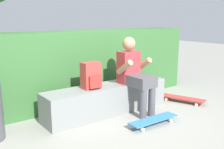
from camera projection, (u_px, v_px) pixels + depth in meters
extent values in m
plane|color=gray|center=(122.00, 119.00, 4.01)|extent=(24.00, 24.00, 0.00)
cube|color=gray|center=(108.00, 99.00, 4.25)|extent=(2.15, 0.46, 0.46)
cube|color=#B73338|center=(129.00, 67.00, 4.31)|extent=(0.34, 0.22, 0.52)
sphere|color=tan|center=(129.00, 44.00, 4.23)|extent=(0.21, 0.21, 0.21)
cube|color=#4C4C51|center=(141.00, 81.00, 4.11)|extent=(0.32, 0.40, 0.17)
cylinder|color=#4C4C51|center=(143.00, 104.00, 4.00)|extent=(0.11, 0.11, 0.46)
cylinder|color=#4C4C51|center=(152.00, 102.00, 4.11)|extent=(0.11, 0.11, 0.46)
cylinder|color=tan|center=(125.00, 67.00, 4.08)|extent=(0.09, 0.33, 0.27)
cylinder|color=tan|center=(143.00, 65.00, 4.31)|extent=(0.09, 0.33, 0.27)
cube|color=teal|center=(153.00, 119.00, 3.79)|extent=(0.80, 0.22, 0.02)
cylinder|color=silver|center=(163.00, 117.00, 4.02)|extent=(0.05, 0.03, 0.05)
cylinder|color=silver|center=(171.00, 120.00, 3.90)|extent=(0.05, 0.03, 0.05)
cylinder|color=silver|center=(135.00, 126.00, 3.70)|extent=(0.05, 0.03, 0.05)
cylinder|color=silver|center=(142.00, 129.00, 3.58)|extent=(0.05, 0.03, 0.05)
cube|color=#BC3833|center=(182.00, 98.00, 4.80)|extent=(0.46, 0.82, 0.02)
cylinder|color=silver|center=(166.00, 99.00, 4.90)|extent=(0.05, 0.06, 0.05)
cylinder|color=silver|center=(169.00, 97.00, 5.03)|extent=(0.05, 0.06, 0.05)
cylinder|color=silver|center=(197.00, 105.00, 4.60)|extent=(0.05, 0.06, 0.05)
cylinder|color=silver|center=(199.00, 102.00, 4.72)|extent=(0.05, 0.06, 0.05)
cube|color=#B23833|center=(91.00, 75.00, 3.98)|extent=(0.28, 0.18, 0.40)
cube|color=#A42D27|center=(95.00, 82.00, 3.90)|extent=(0.20, 0.05, 0.18)
cube|color=#346531|center=(73.00, 68.00, 4.65)|extent=(4.95, 0.61, 1.29)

